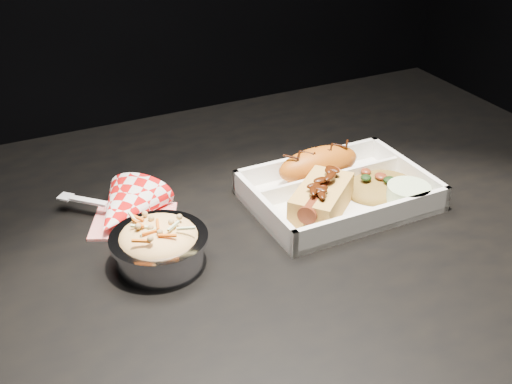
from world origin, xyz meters
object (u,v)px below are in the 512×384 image
(hotdog, at_px, (321,197))
(foil_coleslaw_cup, at_px, (159,243))
(fried_pastry, at_px, (318,164))
(food_tray, at_px, (338,195))
(napkin_fork, at_px, (124,210))
(dining_table, at_px, (250,275))

(hotdog, distance_m, foil_coleslaw_cup, 0.23)
(hotdog, height_order, foil_coleslaw_cup, same)
(fried_pastry, bearing_deg, food_tray, -89.56)
(hotdog, bearing_deg, fried_pastry, 21.38)
(hotdog, xyz_separation_m, foil_coleslaw_cup, (-0.23, -0.00, -0.00))
(fried_pastry, distance_m, napkin_fork, 0.29)
(foil_coleslaw_cup, relative_size, napkin_fork, 0.77)
(food_tray, bearing_deg, napkin_fork, 163.17)
(hotdog, bearing_deg, food_tray, -9.10)
(dining_table, height_order, foil_coleslaw_cup, foil_coleslaw_cup)
(food_tray, xyz_separation_m, fried_pastry, (-0.00, 0.06, 0.02))
(dining_table, distance_m, napkin_fork, 0.20)
(foil_coleslaw_cup, bearing_deg, napkin_fork, 96.26)
(dining_table, xyz_separation_m, foil_coleslaw_cup, (-0.14, -0.04, 0.12))
(fried_pastry, xyz_separation_m, hotdog, (-0.04, -0.08, -0.00))
(food_tray, height_order, fried_pastry, fried_pastry)
(dining_table, bearing_deg, fried_pastry, 20.13)
(food_tray, relative_size, napkin_fork, 1.61)
(hotdog, relative_size, foil_coleslaw_cup, 1.02)
(fried_pastry, bearing_deg, napkin_fork, 174.11)
(food_tray, xyz_separation_m, hotdog, (-0.04, -0.03, 0.02))
(dining_table, xyz_separation_m, food_tray, (0.14, -0.00, 0.10))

